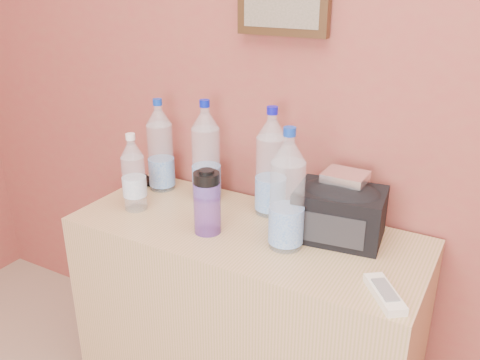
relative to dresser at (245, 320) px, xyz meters
name	(u,v)px	position (x,y,z in m)	size (l,w,h in m)	color
dresser	(245,320)	(0.00, 0.00, 0.00)	(1.13, 0.47, 0.71)	#A2824F
pet_large_a	(160,150)	(-0.43, 0.13, 0.50)	(0.09, 0.09, 0.34)	white
pet_large_b	(206,157)	(-0.23, 0.14, 0.51)	(0.10, 0.10, 0.36)	silver
pet_large_c	(271,168)	(0.01, 0.15, 0.51)	(0.10, 0.10, 0.37)	silver
pet_large_d	(287,196)	(0.16, -0.04, 0.51)	(0.10, 0.10, 0.37)	silver
pet_small	(134,177)	(-0.40, -0.05, 0.47)	(0.08, 0.08, 0.27)	silver
nalgene_bottle	(207,202)	(-0.09, -0.07, 0.45)	(0.08, 0.08, 0.21)	#6538A0
sunglasses	(153,183)	(-0.47, 0.13, 0.37)	(0.13, 0.05, 0.03)	black
ac_remote	(385,294)	(0.48, -0.15, 0.36)	(0.16, 0.05, 0.02)	silver
toiletry_bag	(340,211)	(0.27, 0.10, 0.44)	(0.26, 0.19, 0.18)	black
foil_packet	(345,177)	(0.27, 0.12, 0.54)	(0.13, 0.10, 0.03)	white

